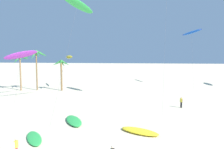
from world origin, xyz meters
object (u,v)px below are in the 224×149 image
Objects in this scene: grounded_kite_0 at (74,121)px; palm_tree_0 at (36,56)px; flying_kite_1 at (21,55)px; grounded_kite_3 at (140,131)px; flying_kite_3 at (192,32)px; palm_tree_1 at (20,60)px; person_near_right at (16,146)px; flying_kite_0 at (78,4)px; grounded_kite_1 at (34,138)px; person_mid_field at (181,102)px; palm_tree_2 at (61,66)px; flying_kite_2 at (69,57)px.

palm_tree_0 is at bearing 121.23° from grounded_kite_0.
grounded_kite_3 is (21.16, -17.14, -7.76)m from flying_kite_1.
flying_kite_3 reaches higher than flying_kite_1.
palm_tree_0 is at bearing 12.59° from palm_tree_1.
person_near_right is at bearing -118.19° from flying_kite_3.
flying_kite_0 reaches higher than grounded_kite_1.
palm_tree_0 is 35.11m from grounded_kite_3.
grounded_kite_0 is (-21.18, -33.68, -12.93)m from flying_kite_3.
grounded_kite_1 is 22.81m from person_mid_field.
flying_kite_0 is at bearing -64.18° from palm_tree_2.
palm_tree_2 reaches higher than person_near_right.
palm_tree_0 reaches higher than grounded_kite_0.
palm_tree_0 is 0.52× the size of flying_kite_0.
palm_tree_1 is at bearing 116.93° from flying_kite_1.
flying_kite_3 is 3.09× the size of grounded_kite_1.
person_near_right reaches higher than grounded_kite_1.
flying_kite_1 is 5.66× the size of person_near_right.
flying_kite_1 is 5.39× the size of person_mid_field.
flying_kite_3 is at bearing 49.47° from flying_kite_0.
person_mid_field reaches higher than grounded_kite_3.
person_near_right is 25.52m from person_mid_field.
flying_kite_2 is 0.73× the size of flying_kite_3.
grounded_kite_1 is 0.97× the size of grounded_kite_3.
flying_kite_0 reaches higher than palm_tree_2.
grounded_kite_3 is at bearing -118.18° from person_mid_field.
person_near_right is (-1.23, -17.78, -14.71)m from flying_kite_0.
palm_tree_0 is at bearing 153.72° from person_mid_field.
flying_kite_1 is (4.28, -8.42, 1.40)m from palm_tree_1.
person_mid_field is at bearing -38.85° from flying_kite_2.
palm_tree_1 is 9.55m from flying_kite_1.
flying_kite_1 is at bearing 140.99° from grounded_kite_3.
palm_tree_1 is 4.54× the size of person_mid_field.
grounded_kite_1 is at bearing -164.42° from grounded_kite_3.
flying_kite_3 is at bearing 29.95° from flying_kite_1.
palm_tree_1 is 1.15× the size of palm_tree_2.
palm_tree_1 is 0.84× the size of flying_kite_1.
palm_tree_2 is 3.94× the size of person_mid_field.
palm_tree_2 is 34.10m from person_near_right.
flying_kite_2 is (9.59, 4.68, 0.65)m from palm_tree_1.
palm_tree_1 is 23.74m from flying_kite_0.
palm_tree_2 is 30.31m from grounded_kite_1.
flying_kite_3 is 28.32m from person_mid_field.
palm_tree_0 reaches higher than palm_tree_2.
palm_tree_2 is 1.42× the size of grounded_kite_3.
flying_kite_1 is 2.01× the size of grounded_kite_1.
person_mid_field is at bearing 31.63° from grounded_kite_0.
person_mid_field reaches higher than grounded_kite_0.
grounded_kite_1 is at bearing -68.48° from palm_tree_0.
flying_kite_1 is (0.89, -9.18, 0.43)m from palm_tree_0.
palm_tree_0 is at bearing 111.52° from grounded_kite_1.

